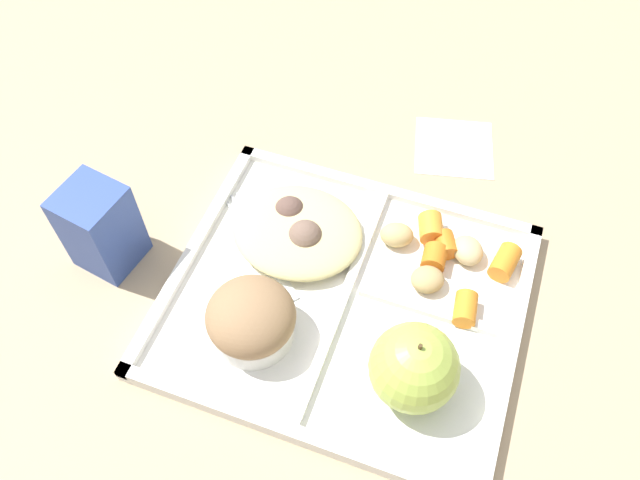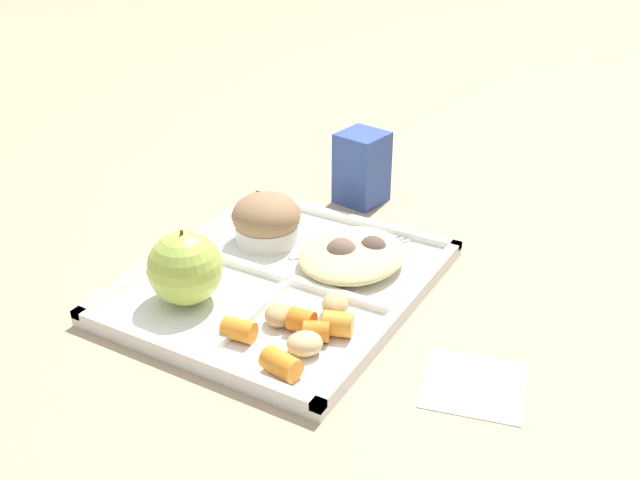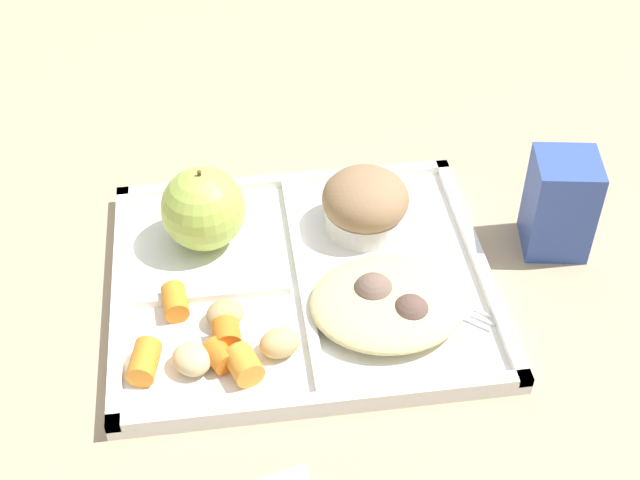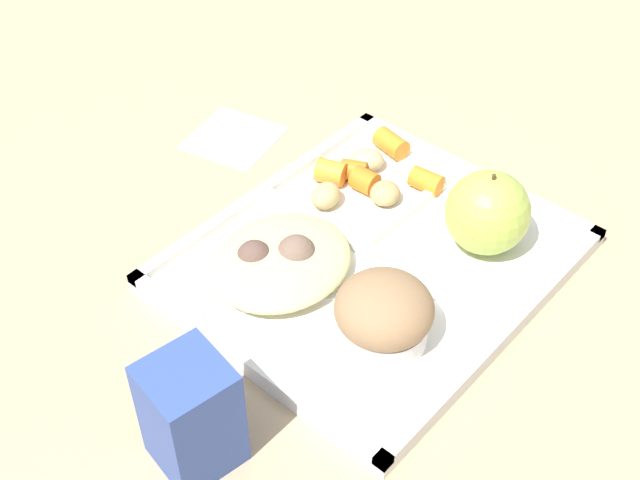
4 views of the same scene
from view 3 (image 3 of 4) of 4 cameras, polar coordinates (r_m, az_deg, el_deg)
name	(u,v)px [view 3 (image 3 of 4)]	position (r m, az deg, el deg)	size (l,w,h in m)	color
ground	(302,287)	(0.83, -1.14, -3.02)	(6.00, 6.00, 0.00)	tan
lunch_tray	(301,282)	(0.82, -1.21, -2.73)	(0.34, 0.30, 0.02)	white
green_apple	(203,209)	(0.84, -7.48, 1.99)	(0.08, 0.08, 0.08)	#A8C14C
bran_muffin	(365,204)	(0.86, 2.91, 2.33)	(0.08, 0.08, 0.06)	silver
carrot_slice_center	(175,302)	(0.79, -9.26, -3.91)	(0.02, 0.02, 0.03)	orange
carrot_slice_back	(220,356)	(0.75, -6.44, -7.37)	(0.02, 0.02, 0.03)	orange
carrot_slice_tilted	(244,365)	(0.74, -4.88, -7.96)	(0.03, 0.03, 0.03)	orange
carrot_slice_near_corner	(226,335)	(0.76, -6.00, -6.06)	(0.02, 0.02, 0.02)	orange
carrot_slice_large	(144,361)	(0.75, -11.17, -7.63)	(0.02, 0.02, 0.04)	orange
potato_chunk_large	(192,359)	(0.75, -8.20, -7.54)	(0.04, 0.03, 0.02)	tan
potato_chunk_browned	(280,343)	(0.75, -2.59, -6.58)	(0.03, 0.03, 0.02)	tan
potato_chunk_small	(225,314)	(0.78, -6.09, -4.71)	(0.03, 0.03, 0.02)	tan
egg_noodle_pile	(388,302)	(0.78, 4.36, -4.01)	(0.14, 0.12, 0.03)	#D6C684
meatball_side	(410,313)	(0.77, 5.79, -4.69)	(0.03, 0.03, 0.03)	brown
meatball_back	(373,293)	(0.78, 3.42, -3.43)	(0.04, 0.04, 0.04)	#755B4C
plastic_fork	(426,295)	(0.81, 6.81, -3.52)	(0.12, 0.11, 0.00)	silver
milk_carton	(560,204)	(0.87, 15.10, 2.24)	(0.06, 0.06, 0.10)	#334C99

